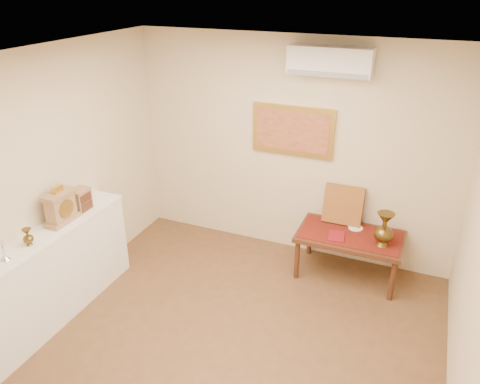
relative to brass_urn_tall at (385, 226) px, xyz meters
The scene contains 17 objects.
floor 2.30m from the brass_urn_tall, 124.31° to the right, with size 4.50×4.50×0.00m, color brown.
ceiling 2.87m from the brass_urn_tall, 124.31° to the right, with size 4.50×4.50×0.00m, color silver.
wall_back 1.41m from the brass_urn_tall, 158.85° to the left, with size 4.00×0.02×2.70m, color beige.
wall_left 3.72m from the brass_urn_tall, 151.03° to the right, with size 0.02×4.50×2.70m, color beige.
candlestick 3.80m from the brass_urn_tall, 143.08° to the right, with size 0.09×0.09×0.18m, color silver, non-canonical shape.
brass_urn_small 3.63m from the brass_urn_tall, 146.46° to the right, with size 0.10×0.10×0.22m, color brown, non-canonical shape.
table_cloth 0.45m from the brass_urn_tall, 164.68° to the left, with size 1.14×0.59×0.01m, color #621810.
brass_urn_tall is the anchor object (origin of this frame).
plate 0.48m from the brass_urn_tall, 142.25° to the left, with size 0.17×0.17×0.01m, color white.
menu 0.56m from the brass_urn_tall, behind, with size 0.18×0.25×0.01m, color maroon.
cushion 0.63m from the brass_urn_tall, 145.70° to the left, with size 0.46×0.10×0.46m, color maroon.
display_ledge 3.54m from the brass_urn_tall, 149.65° to the right, with size 0.37×2.02×0.98m.
mantel_clock 3.42m from the brass_urn_tall, 153.21° to the right, with size 0.17×0.36×0.41m.
wooden_chest 3.29m from the brass_urn_tall, 157.82° to the right, with size 0.16×0.21×0.24m.
low_table 0.49m from the brass_urn_tall, 164.68° to the left, with size 1.20×0.70×0.55m.
painting 1.52m from the brass_urn_tall, 159.97° to the left, with size 1.00×0.06×0.60m.
ac_unit 1.87m from the brass_urn_tall, 157.45° to the left, with size 0.90×0.25×0.30m.
Camera 1 is at (1.47, -2.93, 3.30)m, focal length 35.00 mm.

